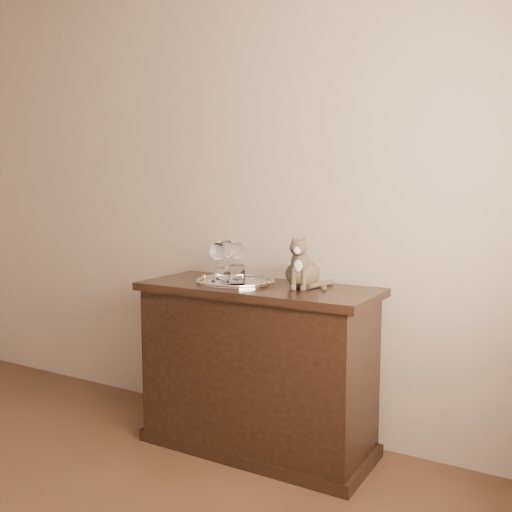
{
  "coord_description": "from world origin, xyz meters",
  "views": [
    {
      "loc": [
        2.0,
        -0.48,
        1.32
      ],
      "look_at": [
        0.58,
        1.95,
        0.99
      ],
      "focal_mm": 40.0,
      "sensor_mm": 36.0,
      "label": 1
    }
  ],
  "objects_px": {
    "wine_glass_a": "(227,259)",
    "cat": "(303,260)",
    "sideboard": "(258,368)",
    "wine_glass_c": "(217,261)",
    "tray": "(236,282)",
    "tumbler_a": "(237,275)",
    "wine_glass_b": "(238,260)",
    "tumbler_b": "(223,276)"
  },
  "relations": [
    {
      "from": "tray",
      "to": "cat",
      "type": "bearing_deg",
      "value": 10.78
    },
    {
      "from": "sideboard",
      "to": "wine_glass_a",
      "type": "xyz_separation_m",
      "value": [
        -0.24,
        0.09,
        0.53
      ]
    },
    {
      "from": "tumbler_a",
      "to": "wine_glass_a",
      "type": "bearing_deg",
      "value": 136.07
    },
    {
      "from": "sideboard",
      "to": "wine_glass_a",
      "type": "relative_size",
      "value": 5.92
    },
    {
      "from": "tray",
      "to": "sideboard",
      "type": "bearing_deg",
      "value": -1.42
    },
    {
      "from": "wine_glass_a",
      "to": "cat",
      "type": "relative_size",
      "value": 0.78
    },
    {
      "from": "sideboard",
      "to": "tumbler_a",
      "type": "distance_m",
      "value": 0.49
    },
    {
      "from": "tray",
      "to": "tumbler_b",
      "type": "xyz_separation_m",
      "value": [
        0.0,
        -0.12,
        0.05
      ]
    },
    {
      "from": "wine_glass_a",
      "to": "tumbler_b",
      "type": "bearing_deg",
      "value": -62.07
    },
    {
      "from": "tray",
      "to": "wine_glass_c",
      "type": "xyz_separation_m",
      "value": [
        -0.09,
        -0.04,
        0.11
      ]
    },
    {
      "from": "wine_glass_a",
      "to": "tumbler_b",
      "type": "xyz_separation_m",
      "value": [
        0.11,
        -0.21,
        -0.06
      ]
    },
    {
      "from": "wine_glass_b",
      "to": "wine_glass_c",
      "type": "height_order",
      "value": "wine_glass_c"
    },
    {
      "from": "sideboard",
      "to": "wine_glass_a",
      "type": "bearing_deg",
      "value": 159.78
    },
    {
      "from": "tray",
      "to": "tumbler_a",
      "type": "distance_m",
      "value": 0.1
    },
    {
      "from": "wine_glass_c",
      "to": "cat",
      "type": "height_order",
      "value": "cat"
    },
    {
      "from": "tray",
      "to": "tumbler_b",
      "type": "distance_m",
      "value": 0.13
    },
    {
      "from": "wine_glass_a",
      "to": "cat",
      "type": "xyz_separation_m",
      "value": [
        0.45,
        -0.02,
        0.02
      ]
    },
    {
      "from": "wine_glass_a",
      "to": "tumbler_b",
      "type": "distance_m",
      "value": 0.24
    },
    {
      "from": "tumbler_a",
      "to": "tumbler_b",
      "type": "height_order",
      "value": "tumbler_a"
    },
    {
      "from": "sideboard",
      "to": "cat",
      "type": "relative_size",
      "value": 4.59
    },
    {
      "from": "wine_glass_a",
      "to": "cat",
      "type": "height_order",
      "value": "cat"
    },
    {
      "from": "sideboard",
      "to": "tumbler_b",
      "type": "relative_size",
      "value": 13.77
    },
    {
      "from": "tumbler_a",
      "to": "sideboard",
      "type": "bearing_deg",
      "value": 36.27
    },
    {
      "from": "wine_glass_c",
      "to": "tumbler_b",
      "type": "distance_m",
      "value": 0.14
    },
    {
      "from": "tumbler_b",
      "to": "wine_glass_b",
      "type": "bearing_deg",
      "value": 102.1
    },
    {
      "from": "sideboard",
      "to": "wine_glass_c",
      "type": "xyz_separation_m",
      "value": [
        -0.22,
        -0.03,
        0.54
      ]
    },
    {
      "from": "wine_glass_a",
      "to": "sideboard",
      "type": "bearing_deg",
      "value": -20.22
    },
    {
      "from": "wine_glass_b",
      "to": "tray",
      "type": "bearing_deg",
      "value": -63.86
    },
    {
      "from": "wine_glass_c",
      "to": "wine_glass_a",
      "type": "bearing_deg",
      "value": 100.87
    },
    {
      "from": "cat",
      "to": "tumbler_a",
      "type": "bearing_deg",
      "value": -169.85
    },
    {
      "from": "tray",
      "to": "wine_glass_a",
      "type": "xyz_separation_m",
      "value": [
        -0.11,
        0.09,
        0.11
      ]
    },
    {
      "from": "tray",
      "to": "cat",
      "type": "xyz_separation_m",
      "value": [
        0.35,
        0.07,
        0.13
      ]
    },
    {
      "from": "wine_glass_a",
      "to": "tray",
      "type": "bearing_deg",
      "value": -38.02
    },
    {
      "from": "sideboard",
      "to": "cat",
      "type": "xyz_separation_m",
      "value": [
        0.21,
        0.07,
        0.56
      ]
    },
    {
      "from": "wine_glass_b",
      "to": "sideboard",
      "type": "bearing_deg",
      "value": -27.93
    },
    {
      "from": "sideboard",
      "to": "wine_glass_c",
      "type": "height_order",
      "value": "wine_glass_c"
    },
    {
      "from": "cat",
      "to": "sideboard",
      "type": "bearing_deg",
      "value": -175.67
    },
    {
      "from": "wine_glass_b",
      "to": "cat",
      "type": "bearing_deg",
      "value": -3.51
    },
    {
      "from": "tray",
      "to": "tumbler_a",
      "type": "bearing_deg",
      "value": -54.18
    },
    {
      "from": "tumbler_a",
      "to": "tumbler_b",
      "type": "distance_m",
      "value": 0.07
    },
    {
      "from": "wine_glass_a",
      "to": "wine_glass_b",
      "type": "relative_size",
      "value": 1.03
    },
    {
      "from": "sideboard",
      "to": "wine_glass_b",
      "type": "distance_m",
      "value": 0.57
    }
  ]
}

